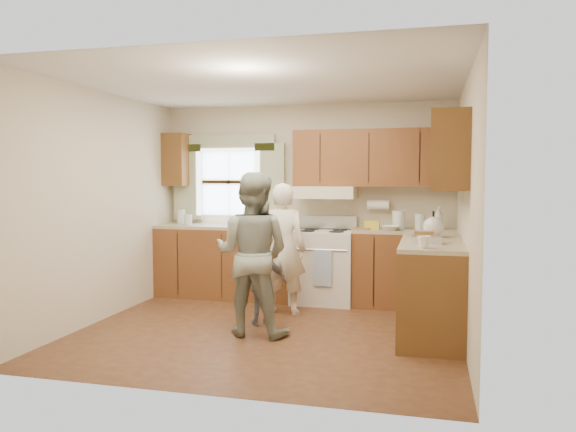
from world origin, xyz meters
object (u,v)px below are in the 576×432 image
(stove, at_px, (324,265))
(woman_right, at_px, (252,254))
(child, at_px, (263,283))
(woman_left, at_px, (283,248))

(stove, xyz_separation_m, woman_right, (-0.43, -1.58, 0.34))
(woman_right, bearing_deg, child, -86.23)
(woman_left, xyz_separation_m, child, (-0.08, -0.55, -0.31))
(child, bearing_deg, woman_left, -128.41)
(stove, bearing_deg, woman_right, -105.10)
(stove, height_order, child, stove)
(stove, xyz_separation_m, woman_left, (-0.35, -0.68, 0.28))
(woman_left, height_order, woman_right, woman_right)
(child, bearing_deg, stove, -139.70)
(woman_left, distance_m, child, 0.63)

